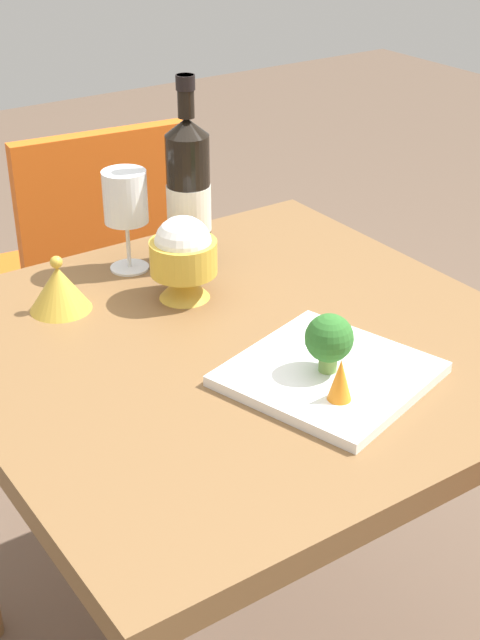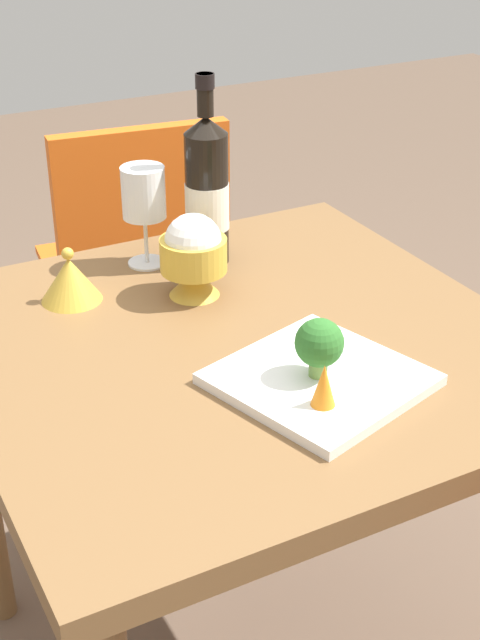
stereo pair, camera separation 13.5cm
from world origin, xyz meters
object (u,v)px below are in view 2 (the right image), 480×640
chair_by_wall (138,251)px  wine_glass (144,195)px  carrot_garnish_left (322,386)px  wine_bottle (207,191)px  rice_bowl (193,254)px  broccoli_floret (319,344)px  serving_plate (320,379)px  rice_bowl_lid (70,279)px

chair_by_wall → wine_glass: wine_glass is taller
carrot_garnish_left → wine_glass: bearing=2.0°
wine_bottle → chair_by_wall: bearing=-7.1°
carrot_garnish_left → chair_by_wall: bearing=-8.2°
wine_bottle → wine_glass: (0.04, 0.10, -0.00)m
wine_glass → rice_bowl: wine_glass is taller
wine_glass → broccoli_floret: (-0.48, -0.06, -0.06)m
serving_plate → broccoli_floret: broccoli_floret is taller
rice_bowl → rice_bowl_lid: size_ratio=1.42×
rice_bowl → broccoli_floret: bearing=-174.1°
rice_bowl_lid → serving_plate: 0.46m
chair_by_wall → rice_bowl: bearing=-96.4°
chair_by_wall → rice_bowl_lid: 0.70m
serving_plate → carrot_garnish_left: carrot_garnish_left is taller
serving_plate → rice_bowl_lid: bearing=28.7°
wine_glass → rice_bowl_lid: size_ratio=1.79×
rice_bowl → carrot_garnish_left: size_ratio=2.35×
wine_glass → chair_by_wall: bearing=-19.0°
serving_plate → chair_by_wall: bearing=-6.4°
carrot_garnish_left → broccoli_floret: bearing=-29.3°
wine_glass → broccoli_floret: bearing=-173.4°
wine_bottle → rice_bowl_lid: 0.28m
rice_bowl → serving_plate: size_ratio=0.46×
broccoli_floret → rice_bowl: bearing=5.9°
chair_by_wall → rice_bowl_lid: chair_by_wall is taller
wine_bottle → rice_bowl: 0.15m
rice_bowl_lid → chair_by_wall: bearing=-30.5°
wine_glass → carrot_garnish_left: bearing=-178.0°
rice_bowl → broccoli_floret: rice_bowl is taller
chair_by_wall → carrot_garnish_left: 1.07m
wine_bottle → wine_glass: wine_bottle is taller
chair_by_wall → carrot_garnish_left: size_ratio=14.09×
chair_by_wall → broccoli_floret: (-0.97, 0.11, 0.27)m
wine_bottle → wine_glass: bearing=69.7°
wine_bottle → carrot_garnish_left: (-0.51, 0.08, -0.09)m
chair_by_wall → rice_bowl: (-0.64, 0.15, 0.28)m
broccoli_floret → chair_by_wall: bearing=-6.6°
rice_bowl_lid → wine_bottle: bearing=-82.6°
serving_plate → broccoli_floret: size_ratio=3.62×
wine_bottle → rice_bowl_lid: (-0.03, 0.27, -0.09)m
rice_bowl_lid → carrot_garnish_left: bearing=-158.8°
rice_bowl_lid → broccoli_floret: broccoli_floret is taller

